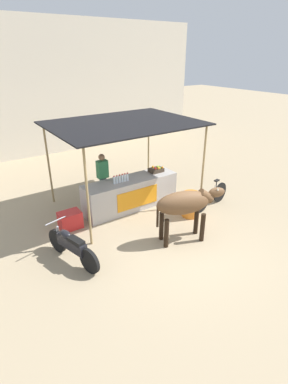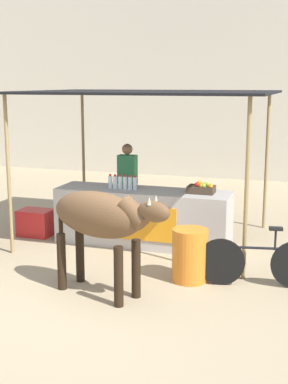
# 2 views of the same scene
# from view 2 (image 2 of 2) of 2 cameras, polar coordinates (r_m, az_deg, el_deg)

# --- Properties ---
(ground_plane) EXTENTS (60.00, 60.00, 0.00)m
(ground_plane) POSITION_cam_2_polar(r_m,az_deg,el_deg) (7.40, -5.53, -10.31)
(ground_plane) COLOR tan
(building_wall_far) EXTENTS (16.00, 0.50, 5.90)m
(building_wall_far) POSITION_cam_2_polar(r_m,az_deg,el_deg) (15.83, 8.11, 12.20)
(building_wall_far) COLOR beige
(building_wall_far) RESTS_ON ground
(stall_counter) EXTENTS (3.00, 0.82, 0.96)m
(stall_counter) POSITION_cam_2_polar(r_m,az_deg,el_deg) (9.21, -0.13, -2.70)
(stall_counter) COLOR #B2ADA8
(stall_counter) RESTS_ON ground
(stall_awning) EXTENTS (4.20, 3.20, 2.62)m
(stall_awning) POSITION_cam_2_polar(r_m,az_deg,el_deg) (9.21, 0.46, 10.09)
(stall_awning) COLOR black
(stall_awning) RESTS_ON ground
(water_bottle_row) EXTENTS (0.52, 0.07, 0.25)m
(water_bottle_row) POSITION_cam_2_polar(r_m,az_deg,el_deg) (9.15, -2.31, 1.01)
(water_bottle_row) COLOR silver
(water_bottle_row) RESTS_ON stall_counter
(fruit_crate) EXTENTS (0.44, 0.32, 0.18)m
(fruit_crate) POSITION_cam_2_polar(r_m,az_deg,el_deg) (8.88, 6.16, 0.36)
(fruit_crate) COLOR #3F3326
(fruit_crate) RESTS_ON stall_counter
(vendor_behind_counter) EXTENTS (0.34, 0.22, 1.65)m
(vendor_behind_counter) POSITION_cam_2_polar(r_m,az_deg,el_deg) (10.00, -1.77, 0.61)
(vendor_behind_counter) COLOR #383842
(vendor_behind_counter) RESTS_ON ground
(cooler_box) EXTENTS (0.60, 0.44, 0.48)m
(cooler_box) POSITION_cam_2_polar(r_m,az_deg,el_deg) (9.99, -11.46, -3.22)
(cooler_box) COLOR red
(cooler_box) RESTS_ON ground
(water_barrel) EXTENTS (0.50, 0.50, 0.75)m
(water_barrel) POSITION_cam_2_polar(r_m,az_deg,el_deg) (7.58, 4.92, -6.73)
(water_barrel) COLOR orange
(water_barrel) RESTS_ON ground
(cow) EXTENTS (1.84, 0.92, 1.44)m
(cow) POSITION_cam_2_polar(r_m,az_deg,el_deg) (6.92, -4.60, -2.85)
(cow) COLOR brown
(cow) RESTS_ON ground
(bicycle_leaning) EXTENTS (1.64, 0.35, 0.85)m
(bicycle_leaning) POSITION_cam_2_polar(r_m,az_deg,el_deg) (7.52, 12.08, -7.33)
(bicycle_leaning) COLOR black
(bicycle_leaning) RESTS_ON ground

